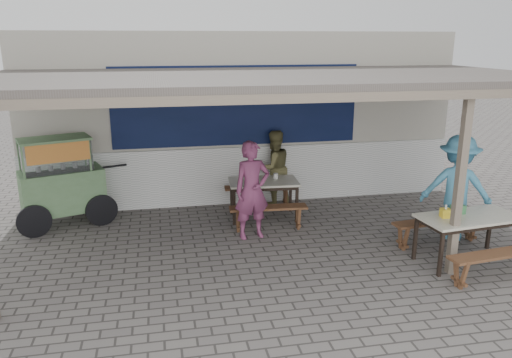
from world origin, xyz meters
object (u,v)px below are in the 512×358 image
at_px(bench_right_wall, 438,226).
at_px(donation_box, 458,209).
at_px(bench_left_wall, 259,192).
at_px(vendor_cart, 61,179).
at_px(table_right, 469,221).
at_px(patron_wall_side, 274,168).
at_px(tissue_box, 445,213).
at_px(condiment_jar, 276,176).
at_px(condiment_bowl, 252,178).
at_px(table_left, 263,185).
at_px(bench_right_street, 500,259).
at_px(patron_street_side, 252,190).
at_px(patron_right_table, 457,188).
at_px(bench_left_street, 268,213).

bearing_deg(bench_right_wall, donation_box, -99.99).
xyz_separation_m(bench_left_wall, vendor_cart, (-3.76, -0.29, 0.56)).
height_order(table_right, patron_wall_side, patron_wall_side).
bearing_deg(bench_left_wall, tissue_box, -50.76).
bearing_deg(condiment_jar, vendor_cart, 176.45).
relative_size(vendor_cart, condiment_bowl, 9.60).
height_order(table_left, vendor_cart, vendor_cart).
bearing_deg(table_right, condiment_bowl, 130.81).
distance_m(patron_wall_side, condiment_jar, 0.71).
bearing_deg(bench_right_wall, bench_right_street, -90.00).
bearing_deg(table_right, bench_right_street, -90.00).
height_order(patron_street_side, condiment_bowl, patron_street_side).
height_order(table_left, bench_left_wall, table_left).
xyz_separation_m(bench_right_street, patron_right_table, (0.29, 1.63, 0.56)).
height_order(table_left, table_right, same).
xyz_separation_m(bench_left_street, patron_right_table, (3.08, -0.95, 0.57)).
bearing_deg(bench_left_wall, condiment_bowl, -110.11).
height_order(bench_left_street, condiment_jar, condiment_jar).
height_order(table_right, condiment_jar, condiment_jar).
xyz_separation_m(table_left, patron_wall_side, (0.39, 0.81, 0.11)).
height_order(bench_left_street, table_right, table_right).
relative_size(table_left, table_right, 0.84).
bearing_deg(bench_right_street, patron_street_side, 137.09).
bearing_deg(patron_right_table, table_right, 102.33).
bearing_deg(table_left, donation_box, -38.99).
height_order(table_right, bench_right_street, table_right).
bearing_deg(patron_right_table, patron_wall_side, -8.75).
height_order(bench_right_wall, patron_right_table, patron_right_table).
relative_size(table_right, donation_box, 8.05).
distance_m(tissue_box, condiment_bowl, 3.60).
xyz_separation_m(vendor_cart, condiment_bowl, (3.52, -0.24, -0.12)).
distance_m(bench_right_wall, donation_box, 0.72).
relative_size(bench_right_street, condiment_bowl, 8.17).
bearing_deg(condiment_bowl, table_right, -42.92).
bearing_deg(patron_street_side, condiment_jar, 48.11).
relative_size(patron_street_side, tissue_box, 12.69).
bearing_deg(bench_right_wall, bench_left_street, 149.09).
bearing_deg(condiment_bowl, bench_left_street, -79.24).
bearing_deg(bench_right_street, condiment_bowl, 124.98).
bearing_deg(vendor_cart, condiment_bowl, -23.22).
xyz_separation_m(table_left, bench_right_street, (2.74, -3.23, -0.33)).
bearing_deg(bench_left_wall, vendor_cart, -171.52).
xyz_separation_m(bench_right_wall, patron_wall_side, (-2.20, 2.66, 0.44)).
distance_m(patron_street_side, condiment_jar, 1.20).
bearing_deg(donation_box, condiment_jar, 132.50).
distance_m(bench_left_wall, condiment_jar, 0.74).
bearing_deg(condiment_jar, bench_left_street, -112.55).
xyz_separation_m(bench_left_street, donation_box, (2.60, -1.75, 0.48)).
distance_m(bench_left_street, bench_left_wall, 1.29).
distance_m(table_left, patron_street_side, 1.00).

